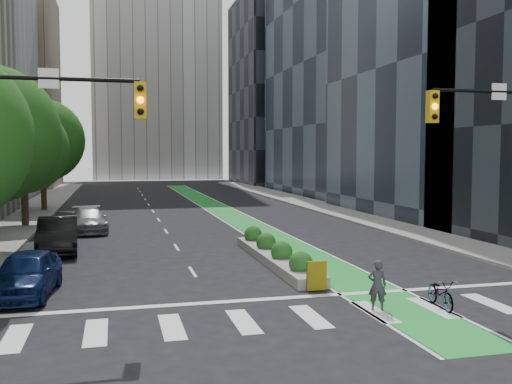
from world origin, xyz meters
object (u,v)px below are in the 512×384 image
parked_car_left_near (26,274)px  bicycle (441,293)px  median_planter (275,254)px  cyclist (377,285)px  parked_car_left_mid (58,235)px  parked_car_left_far (89,220)px

parked_car_left_near → bicycle: bearing=-14.9°
median_planter → cyclist: 7.95m
parked_car_left_mid → parked_car_left_far: (1.11, 6.93, -0.13)m
parked_car_left_near → parked_car_left_far: bearing=90.0°
median_planter → parked_car_left_near: bearing=-159.7°
cyclist → parked_car_left_mid: bearing=-34.5°
median_planter → bicycle: bearing=-69.6°
parked_car_left_near → parked_car_left_far: size_ratio=0.90×
bicycle → parked_car_left_mid: (-12.31, 12.92, 0.38)m
parked_car_left_mid → parked_car_left_far: size_ratio=1.04×
median_planter → parked_car_left_near: 10.18m
bicycle → parked_car_left_mid: size_ratio=0.34×
bicycle → parked_car_left_near: parked_car_left_near is taller
median_planter → bicycle: median_planter is taller
bicycle → cyclist: size_ratio=1.13×
parked_car_left_far → cyclist: bearing=-71.1°
parked_car_left_far → bicycle: bearing=-66.6°
median_planter → parked_car_left_far: 14.36m
cyclist → parked_car_left_far: bearing=-48.4°
cyclist → parked_car_left_far: cyclist is taller
parked_car_left_far → parked_car_left_mid: bearing=-105.2°
parked_car_left_near → parked_car_left_mid: (0.23, 8.37, 0.08)m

